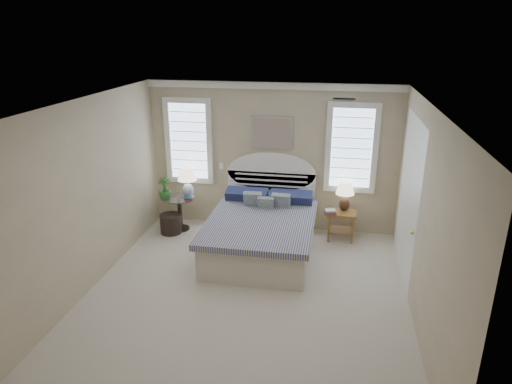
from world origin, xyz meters
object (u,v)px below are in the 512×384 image
object	(u,v)px
bed	(262,230)
lamp_left	(187,179)
nightstand_right	(341,219)
floor_pot	(171,224)
side_table_left	(180,210)
lamp_right	(345,193)

from	to	relation	value
bed	lamp_left	size ratio (longest dim) A/B	3.97
nightstand_right	lamp_left	size ratio (longest dim) A/B	0.92
bed	floor_pot	distance (m)	1.83
lamp_left	nightstand_right	bearing A→B (deg)	0.58
nightstand_right	floor_pot	distance (m)	3.09
side_table_left	lamp_right	distance (m)	3.03
bed	lamp_right	size ratio (longest dim) A/B	4.32
bed	nightstand_right	distance (m)	1.47
floor_pot	lamp_right	bearing A→B (deg)	6.69
nightstand_right	lamp_right	size ratio (longest dim) A/B	1.01
lamp_left	lamp_right	size ratio (longest dim) A/B	1.09
nightstand_right	lamp_right	bearing A→B (deg)	67.97
side_table_left	lamp_left	bearing A→B (deg)	25.39
side_table_left	lamp_left	size ratio (longest dim) A/B	1.10
side_table_left	lamp_right	bearing A→B (deg)	3.64
side_table_left	nightstand_right	bearing A→B (deg)	1.94
lamp_left	lamp_right	bearing A→B (deg)	2.39
side_table_left	lamp_right	xyz separation A→B (m)	(2.99, 0.19, 0.46)
lamp_right	side_table_left	bearing A→B (deg)	-176.36
floor_pot	bed	bearing A→B (deg)	-13.23
bed	side_table_left	xyz separation A→B (m)	(-1.65, 0.59, 0.00)
lamp_right	bed	bearing A→B (deg)	-149.66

